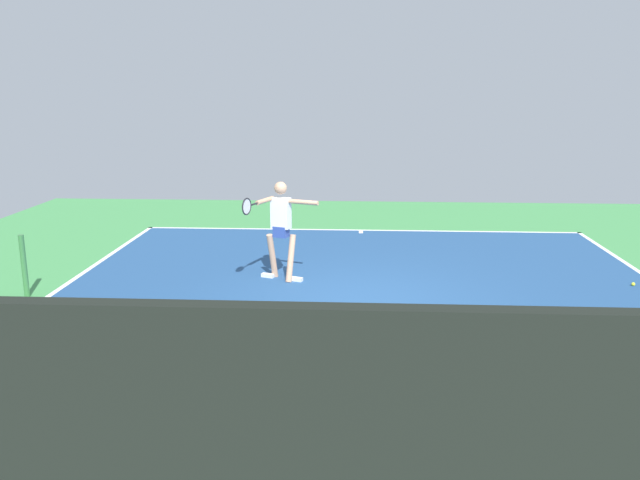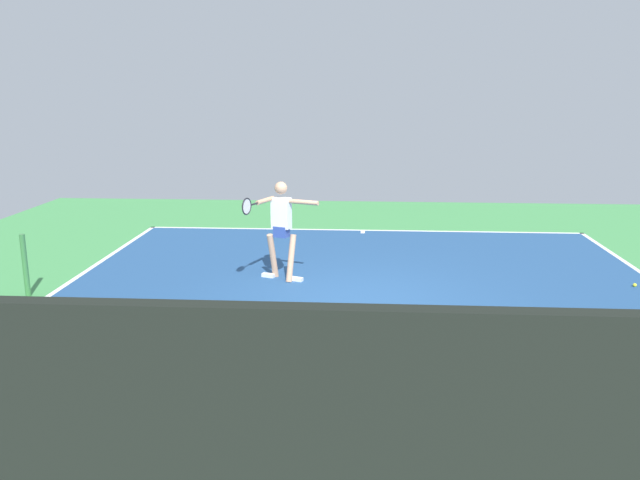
{
  "view_description": "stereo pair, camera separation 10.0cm",
  "coord_description": "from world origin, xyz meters",
  "views": [
    {
      "loc": [
        0.14,
        10.02,
        3.43
      ],
      "look_at": [
        0.74,
        -0.63,
        0.9
      ],
      "focal_mm": 36.03,
      "sensor_mm": 36.0,
      "label": 1
    },
    {
      "loc": [
        0.04,
        10.01,
        3.43
      ],
      "look_at": [
        0.74,
        -0.63,
        0.9
      ],
      "focal_mm": 36.03,
      "sensor_mm": 36.0,
      "label": 2
    }
  ],
  "objects": [
    {
      "name": "court_line_centre_mark",
      "position": [
        0.0,
        -5.33,
        0.0
      ],
      "size": [
        0.1,
        0.3,
        0.01
      ],
      "primitive_type": "cube",
      "color": "white",
      "rests_on": "ground_plane"
    },
    {
      "name": "tennis_ball_by_baseline",
      "position": [
        2.69,
        1.86,
        0.03
      ],
      "size": [
        0.07,
        0.07,
        0.07
      ],
      "primitive_type": "sphere",
      "color": "yellow",
      "rests_on": "ground_plane"
    },
    {
      "name": "net_post",
      "position": [
        5.66,
        0.0,
        0.54
      ],
      "size": [
        0.09,
        0.09,
        1.07
      ],
      "primitive_type": "cylinder",
      "color": "#38753D",
      "rests_on": "ground_plane"
    },
    {
      "name": "court_line_baseline_near",
      "position": [
        0.0,
        -5.53,
        0.0
      ],
      "size": [
        10.71,
        0.1,
        0.01
      ],
      "primitive_type": "cube",
      "color": "white",
      "rests_on": "ground_plane"
    },
    {
      "name": "tennis_player",
      "position": [
        1.49,
        -1.22,
        1.05
      ],
      "size": [
        1.24,
        1.17,
        1.82
      ],
      "rotation": [
        0.0,
        0.0,
        -0.36
      ],
      "color": "tan",
      "rests_on": "ground_plane"
    },
    {
      "name": "court_line_sideline_right",
      "position": [
        5.31,
        0.0,
        0.0
      ],
      "size": [
        0.1,
        11.16,
        0.01
      ],
      "primitive_type": "cube",
      "color": "white",
      "rests_on": "ground_plane"
    },
    {
      "name": "tennis_ball_by_sideline",
      "position": [
        -4.81,
        -1.19,
        0.03
      ],
      "size": [
        0.07,
        0.07,
        0.07
      ],
      "primitive_type": "sphere",
      "color": "yellow",
      "rests_on": "ground_plane"
    },
    {
      "name": "ground_plane",
      "position": [
        0.0,
        0.0,
        0.0
      ],
      "size": [
        19.41,
        19.41,
        0.0
      ],
      "primitive_type": "plane",
      "color": "#428E4C"
    },
    {
      "name": "court_surface",
      "position": [
        0.0,
        0.0,
        0.0
      ],
      "size": [
        10.71,
        11.16,
        0.0
      ],
      "primitive_type": "cube",
      "color": "navy",
      "rests_on": "ground_plane"
    },
    {
      "name": "court_line_service",
      "position": [
        0.0,
        0.11,
        0.0
      ],
      "size": [
        8.04,
        0.1,
        0.01
      ],
      "primitive_type": "cube",
      "color": "white",
      "rests_on": "ground_plane"
    }
  ]
}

